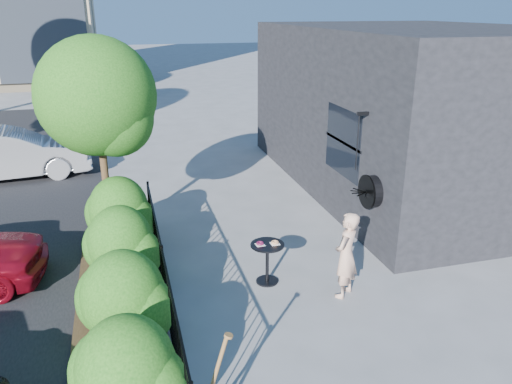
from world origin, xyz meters
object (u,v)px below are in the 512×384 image
object	(u,v)px
cafe_table	(267,256)
car_silver	(9,154)
patio_tree	(101,104)
woman	(346,255)

from	to	relation	value
cafe_table	car_silver	bearing A→B (deg)	125.87
patio_tree	cafe_table	distance (m)	4.14
patio_tree	cafe_table	bearing A→B (deg)	-43.91
cafe_table	car_silver	distance (m)	8.86
patio_tree	cafe_table	world-z (taller)	patio_tree
woman	car_silver	xyz separation A→B (m)	(-6.28, 7.90, -0.04)
woman	car_silver	world-z (taller)	woman
patio_tree	car_silver	size ratio (longest dim) A/B	0.94
woman	cafe_table	bearing A→B (deg)	-75.08
car_silver	woman	bearing A→B (deg)	-147.84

